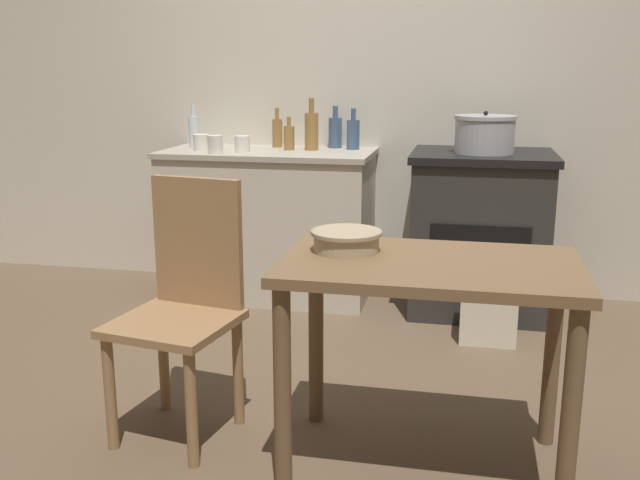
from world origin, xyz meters
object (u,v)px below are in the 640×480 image
Objects in this scene: mixing_bowl_large at (346,240)px; bottle_mid_left at (335,132)px; bottle_center_left at (194,131)px; bottle_left at (289,137)px; stove at (479,232)px; bottle_center_right at (312,130)px; bottle_far_left at (353,134)px; cup_far_right at (201,142)px; cup_right at (215,145)px; chair at (184,302)px; cup_mid_right at (242,144)px; bottle_center at (277,132)px; stock_pot at (485,134)px; work_table at (429,299)px; flour_sack at (488,311)px.

bottle_mid_left reaches higher than mixing_bowl_large.
bottle_center_left is (-1.22, 1.74, 0.20)m from mixing_bowl_large.
bottle_mid_left reaches higher than bottle_left.
bottle_center_right is (-0.97, 0.10, 0.53)m from stove.
stove is at bearing -13.75° from bottle_far_left.
cup_far_right reaches higher than mixing_bowl_large.
bottle_left is (-0.36, -0.11, -0.02)m from bottle_far_left.
bottle_far_left is 2.54× the size of cup_far_right.
chair is at bearing -74.88° from cup_right.
chair is at bearing -80.25° from cup_mid_right.
bottle_center reaches higher than stove.
bottle_mid_left is at bearing 101.81° from mixing_bowl_large.
cup_mid_right is (-0.12, -0.29, -0.04)m from bottle_center.
cup_mid_right is (-0.86, 1.56, 0.14)m from mixing_bowl_large.
stock_pot reaches higher than bottle_far_left.
bottle_center_right is (-0.79, 1.81, 0.38)m from work_table.
cup_mid_right reaches higher than work_table.
cup_far_right is at bearing 173.03° from cup_mid_right.
bottle_left is 0.29m from bottle_mid_left.
mixing_bowl_large is 1.95m from cup_far_right.
cup_far_right is (-1.40, 1.66, 0.31)m from work_table.
bottle_left reaches higher than chair.
cup_mid_right reaches higher than stove.
chair is at bearing -93.20° from bottle_center_right.
bottle_center_left is (-0.59, 0.02, 0.02)m from bottle_left.
bottle_left is 0.75× the size of bottle_center_left.
stove is at bearing -9.87° from bottle_center.
stove is at bearing 83.99° from work_table.
cup_mid_right is at bearing -153.16° from bottle_center_right.
bottle_center_right is at bearing 149.89° from flour_sack.
flour_sack is 1.65× the size of bottle_left.
stock_pot reaches higher than bottle_left.
stock_pot reaches higher than cup_right.
bottle_center_right reaches higher than stock_pot.
cup_mid_right is 0.99× the size of cup_far_right.
flour_sack is 1.86m from cup_far_right.
work_table is 1.01× the size of chair.
bottle_center_left is (-1.68, 0.14, -0.02)m from stock_pot.
bottle_center is (-0.11, 0.13, 0.02)m from bottle_left.
work_table is at bearing -73.53° from bottle_far_left.
stock_pot reaches higher than bottle_center.
work_table is 4.03× the size of bottle_far_left.
mixing_bowl_large is 0.94× the size of bottle_center_left.
cup_mid_right is at bearing 40.65° from cup_right.
stove is 1.93m from chair.
mixing_bowl_large is at bearing -73.80° from bottle_center_right.
bottle_center_right is at bearing 113.56° from work_table.
cup_far_right is (-1.12, 1.59, 0.14)m from mixing_bowl_large.
bottle_center_left is at bearing 176.78° from stove.
cup_mid_right is at bearing 163.40° from flour_sack.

